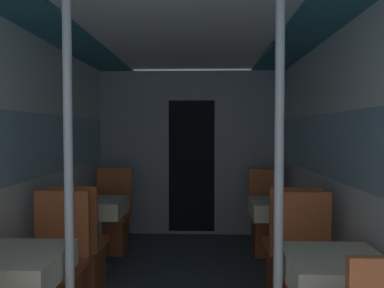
{
  "coord_description": "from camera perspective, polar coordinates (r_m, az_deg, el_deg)",
  "views": [
    {
      "loc": [
        0.19,
        -1.46,
        1.47
      ],
      "look_at": [
        0.04,
        2.83,
        1.31
      ],
      "focal_mm": 35.0,
      "sensor_mm": 36.0,
      "label": 1
    }
  ],
  "objects": [
    {
      "name": "dining_table_left_0",
      "position": [
        2.58,
        -25.38,
        -17.2
      ],
      "size": [
        0.57,
        0.57,
        0.74
      ],
      "color": "#4C4C51",
      "rests_on": "ground_plane"
    },
    {
      "name": "support_pole_left_0",
      "position": [
        2.33,
        -18.27,
        -5.95
      ],
      "size": [
        0.05,
        0.05,
        2.29
      ],
      "color": "silver",
      "rests_on": "ground_plane"
    },
    {
      "name": "wall_left",
      "position": [
        3.59,
        -22.71,
        -2.82
      ],
      "size": [
        0.05,
        6.37,
        2.29
      ],
      "color": "silver",
      "rests_on": "ground_plane"
    },
    {
      "name": "bulkhead_far",
      "position": [
        5.26,
        -0.04,
        -1.41
      ],
      "size": [
        2.57,
        0.09,
        2.29
      ],
      "color": "gray",
      "rests_on": "ground_plane"
    },
    {
      "name": "chair_left_far_1",
      "position": [
        4.73,
        -12.21,
        -12.21
      ],
      "size": [
        0.43,
        0.43,
        0.99
      ],
      "rotation": [
        0.0,
        0.0,
        3.14
      ],
      "color": "brown",
      "rests_on": "ground_plane"
    },
    {
      "name": "ceiling_panel",
      "position": [
        3.36,
        -1.33,
        17.05
      ],
      "size": [
        2.62,
        6.37,
        0.07
      ],
      "color": "white",
      "rests_on": "wall_left"
    },
    {
      "name": "dining_table_right_0",
      "position": [
        2.44,
        21.05,
        -18.3
      ],
      "size": [
        0.57,
        0.57,
        0.74
      ],
      "color": "#4C4C51",
      "rests_on": "ground_plane"
    },
    {
      "name": "support_pole_right_0",
      "position": [
        2.23,
        13.08,
        -6.27
      ],
      "size": [
        0.05,
        0.05,
        2.29
      ],
      "color": "silver",
      "rests_on": "ground_plane"
    },
    {
      "name": "dining_table_right_1",
      "position": [
        4.03,
        12.99,
        -10.02
      ],
      "size": [
        0.57,
        0.57,
        0.74
      ],
      "color": "#4C4C51",
      "rests_on": "ground_plane"
    },
    {
      "name": "dining_table_left_1",
      "position": [
        4.12,
        -14.23,
        -9.77
      ],
      "size": [
        0.57,
        0.57,
        0.74
      ],
      "color": "#4C4C51",
      "rests_on": "ground_plane"
    },
    {
      "name": "wall_right",
      "position": [
        3.45,
        21.01,
        -2.99
      ],
      "size": [
        0.05,
        6.37,
        2.29
      ],
      "color": "silver",
      "rests_on": "ground_plane"
    },
    {
      "name": "chair_right_far_1",
      "position": [
        4.65,
        11.59,
        -12.45
      ],
      "size": [
        0.43,
        0.43,
        0.99
      ],
      "rotation": [
        0.0,
        0.0,
        3.14
      ],
      "color": "brown",
      "rests_on": "ground_plane"
    },
    {
      "name": "chair_left_near_1",
      "position": [
        3.68,
        -16.77,
        -16.48
      ],
      "size": [
        0.43,
        0.43,
        0.99
      ],
      "color": "brown",
      "rests_on": "ground_plane"
    },
    {
      "name": "chair_left_far_0",
      "position": [
        3.18,
        -20.25,
        -19.57
      ],
      "size": [
        0.43,
        0.43,
        0.99
      ],
      "rotation": [
        0.0,
        0.0,
        3.14
      ],
      "color": "brown",
      "rests_on": "ground_plane"
    },
    {
      "name": "chair_right_near_1",
      "position": [
        3.58,
        14.76,
        -16.99
      ],
      "size": [
        0.43,
        0.43,
        0.99
      ],
      "color": "brown",
      "rests_on": "ground_plane"
    }
  ]
}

